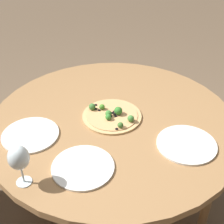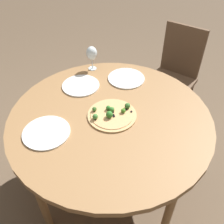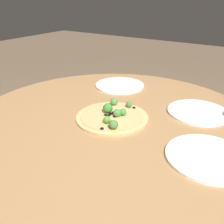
# 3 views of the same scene
# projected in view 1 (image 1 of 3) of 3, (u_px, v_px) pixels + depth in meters

# --- Properties ---
(ground_plane) EXTENTS (12.00, 12.00, 0.00)m
(ground_plane) POSITION_uv_depth(u_px,v_px,m) (113.00, 210.00, 2.03)
(ground_plane) COLOR brown
(dining_table) EXTENTS (1.26, 1.26, 0.75)m
(dining_table) POSITION_uv_depth(u_px,v_px,m) (113.00, 127.00, 1.63)
(dining_table) COLOR olive
(dining_table) RESTS_ON ground_plane
(pizza) EXTENTS (0.30, 0.30, 0.06)m
(pizza) POSITION_uv_depth(u_px,v_px,m) (112.00, 115.00, 1.60)
(pizza) COLOR tan
(pizza) RESTS_ON dining_table
(wine_glass) EXTENTS (0.08, 0.08, 0.19)m
(wine_glass) POSITION_uv_depth(u_px,v_px,m) (19.00, 158.00, 1.17)
(wine_glass) COLOR silver
(wine_glass) RESTS_ON dining_table
(plate_near) EXTENTS (0.27, 0.27, 0.01)m
(plate_near) POSITION_uv_depth(u_px,v_px,m) (30.00, 135.00, 1.48)
(plate_near) COLOR silver
(plate_near) RESTS_ON dining_table
(plate_far) EXTENTS (0.27, 0.27, 0.01)m
(plate_far) POSITION_uv_depth(u_px,v_px,m) (187.00, 144.00, 1.42)
(plate_far) COLOR silver
(plate_far) RESTS_ON dining_table
(plate_side) EXTENTS (0.27, 0.27, 0.01)m
(plate_side) POSITION_uv_depth(u_px,v_px,m) (83.00, 167.00, 1.31)
(plate_side) COLOR silver
(plate_side) RESTS_ON dining_table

